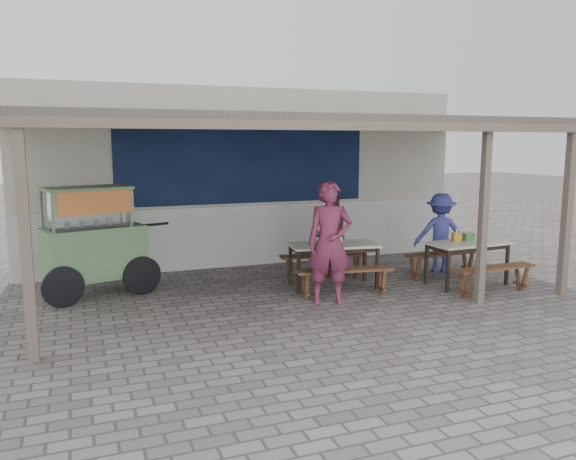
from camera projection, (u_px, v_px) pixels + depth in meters
The scene contains 17 objects.
ground at pixel (315, 303), 8.63m from camera, with size 60.00×60.00×0.00m, color slate.
back_wall at pixel (247, 177), 11.66m from camera, with size 9.00×1.28×3.50m.
warung_roof at pixel (295, 125), 9.04m from camera, with size 9.00×4.21×2.81m.
table_left at pixel (333, 248), 9.45m from camera, with size 1.56×0.92×0.75m.
bench_left_street at pixel (344, 276), 8.93m from camera, with size 1.59×0.50×0.45m.
bench_left_wall at pixel (323, 260), 10.08m from camera, with size 1.59×0.50×0.45m.
table_right at pixel (468, 247), 9.62m from camera, with size 1.41×0.75×0.75m.
bench_right_street at pixel (494, 273), 9.08m from camera, with size 1.49×0.34×0.45m.
bench_right_wall at pixel (442, 258), 10.26m from camera, with size 1.49×0.34×0.45m.
vendor_cart at pixel (92, 237), 8.89m from camera, with size 2.07×1.26×1.75m.
patron_street_side at pixel (330, 243), 8.46m from camera, with size 0.68×0.45×1.87m, color #6D2544.
patron_wall_side at pixel (330, 236), 10.28m from camera, with size 0.72×0.56×1.49m, color #513728.
patron_right_table at pixel (440, 233), 10.59m from camera, with size 0.97×0.56×1.50m, color #3D459F.
tissue_box at pixel (457, 237), 9.70m from camera, with size 0.14×0.14×0.14m, color gold.
donation_box at pixel (468, 237), 9.78m from camera, with size 0.19×0.13×0.13m, color #377D3A.
condiment_jar at pixel (340, 239), 9.62m from camera, with size 0.08×0.08×0.09m, color white.
condiment_bowl at pixel (330, 242), 9.44m from camera, with size 0.17×0.17×0.04m, color silver.
Camera 1 is at (-3.37, -7.65, 2.43)m, focal length 35.00 mm.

